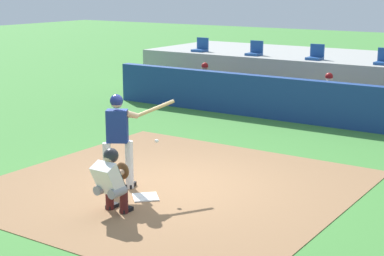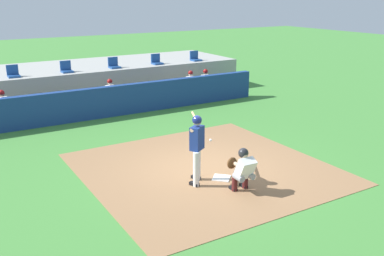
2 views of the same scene
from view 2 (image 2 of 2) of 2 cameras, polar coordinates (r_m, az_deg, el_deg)
name	(u,v)px [view 2 (image 2 of 2)]	position (r m, az deg, el deg)	size (l,w,h in m)	color
ground_plane	(205,169)	(12.24, 1.70, -5.31)	(80.00, 80.00, 0.00)	#428438
dirt_infield	(205,169)	(12.24, 1.70, -5.28)	(6.40, 6.40, 0.01)	#936B47
home_plate	(221,178)	(11.62, 3.84, -6.48)	(0.44, 0.44, 0.02)	white
batter_at_plate	(197,145)	(11.00, 0.64, -2.17)	(0.78, 1.33, 1.80)	silver
catcher_crouched	(242,168)	(10.74, 6.57, -5.20)	(0.49, 1.69, 1.13)	gray
dugout_wall	(116,101)	(17.62, -9.80, 3.53)	(13.00, 0.30, 1.20)	navy
dugout_bench	(108,105)	(18.62, -10.88, 3.01)	(11.80, 0.44, 0.45)	olive
dugout_player_0	(4,107)	(17.44, -23.25, 2.48)	(0.49, 0.70, 1.30)	#939399
dugout_player_1	(112,94)	(18.42, -10.40, 4.33)	(0.49, 0.70, 1.30)	#939399
dugout_player_2	(192,85)	(20.07, 0.00, 5.66)	(0.49, 0.70, 1.30)	#939399
dugout_player_3	(207,83)	(20.49, 1.94, 5.89)	(0.49, 0.70, 1.30)	#939399
stands_platform	(82,80)	(21.67, -14.14, 6.07)	(15.00, 4.40, 1.40)	#9E9E99
stadium_seat_1	(13,74)	(19.35, -22.19, 6.56)	(0.46, 0.46, 0.48)	#1E478C
stadium_seat_2	(66,69)	(19.79, -15.99, 7.37)	(0.46, 0.46, 0.48)	#1E478C
stadium_seat_3	(114,65)	(20.46, -10.10, 8.06)	(0.46, 0.46, 0.48)	#1E478C
stadium_seat_4	(157,61)	(21.32, -4.62, 8.63)	(0.46, 0.46, 0.48)	#1E478C
stadium_seat_5	(195,58)	(22.36, 0.41, 9.08)	(0.46, 0.46, 0.48)	#1E478C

